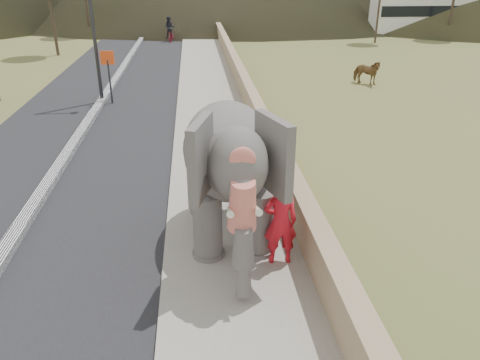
{
  "coord_description": "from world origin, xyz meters",
  "views": [
    {
      "loc": [
        -0.69,
        -9.83,
        5.87
      ],
      "look_at": [
        0.2,
        -0.85,
        1.7
      ],
      "focal_mm": 35.0,
      "sensor_mm": 36.0,
      "label": 1
    }
  ],
  "objects": [
    {
      "name": "motorcyclist",
      "position": [
        -2.46,
        30.73,
        0.83
      ],
      "size": [
        0.99,
        1.72,
        2.03
      ],
      "color": "maroon",
      "rests_on": "ground"
    },
    {
      "name": "walkway",
      "position": [
        0.0,
        10.0,
        0.07
      ],
      "size": [
        3.0,
        120.0,
        0.15
      ],
      "primitive_type": "cube",
      "color": "#9E9687",
      "rests_on": "ground"
    },
    {
      "name": "parapet",
      "position": [
        1.65,
        10.0,
        0.55
      ],
      "size": [
        0.3,
        120.0,
        1.1
      ],
      "primitive_type": "cube",
      "color": "tan",
      "rests_on": "ground"
    },
    {
      "name": "ground",
      "position": [
        0.0,
        0.0,
        0.0
      ],
      "size": [
        160.0,
        160.0,
        0.0
      ],
      "primitive_type": "plane",
      "color": "olive",
      "rests_on": "ground"
    },
    {
      "name": "signboard",
      "position": [
        -4.5,
        11.81,
        1.64
      ],
      "size": [
        0.6,
        0.08,
        2.4
      ],
      "color": "#2D2D33",
      "rests_on": "ground"
    },
    {
      "name": "median",
      "position": [
        -5.0,
        10.0,
        0.11
      ],
      "size": [
        0.35,
        120.0,
        0.22
      ],
      "primitive_type": "cube",
      "color": "black",
      "rests_on": "ground"
    },
    {
      "name": "cow",
      "position": [
        8.47,
        14.41,
        0.65
      ],
      "size": [
        1.62,
        1.55,
        1.3
      ],
      "primitive_type": "imported",
      "rotation": [
        0.0,
        0.0,
        0.84
      ],
      "color": "brown",
      "rests_on": "ground"
    },
    {
      "name": "road",
      "position": [
        -5.0,
        10.0,
        0.01
      ],
      "size": [
        7.0,
        120.0,
        0.03
      ],
      "primitive_type": "cube",
      "color": "black",
      "rests_on": "ground"
    },
    {
      "name": "elephant_and_man",
      "position": [
        0.02,
        -0.29,
        1.74
      ],
      "size": [
        2.46,
        4.48,
        3.21
      ],
      "color": "#68635E",
      "rests_on": "ground"
    },
    {
      "name": "bus_white",
      "position": [
        21.31,
        33.59,
        1.55
      ],
      "size": [
        11.02,
        2.58,
        3.1
      ],
      "primitive_type": "cube",
      "rotation": [
        0.0,
        0.0,
        1.56
      ],
      "color": "white",
      "rests_on": "ground"
    },
    {
      "name": "distant_car",
      "position": [
        20.6,
        36.64,
        0.72
      ],
      "size": [
        4.54,
        2.84,
        1.44
      ],
      "primitive_type": "imported",
      "rotation": [
        0.0,
        0.0,
        1.28
      ],
      "color": "#AFAFB6",
      "rests_on": "ground"
    }
  ]
}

